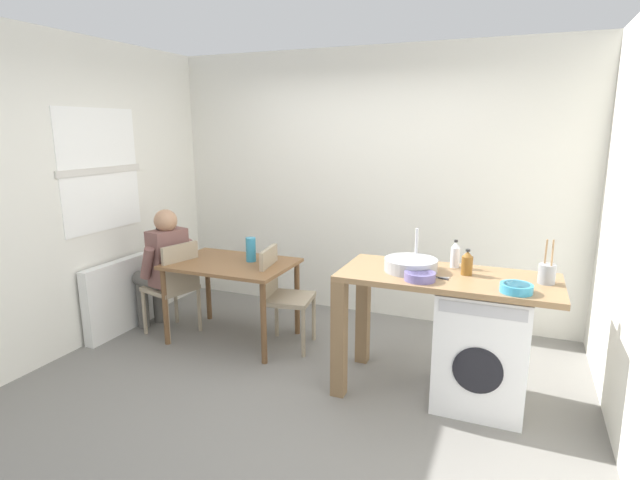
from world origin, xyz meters
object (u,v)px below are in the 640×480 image
Objects in this scene: vase at (251,249)px; utensil_crock at (547,273)px; dining_table at (232,272)px; bottle_squat_brown at (467,263)px; mixing_bowl at (420,276)px; washing_machine at (482,346)px; colander at (516,288)px; chair_opposite at (281,292)px; chair_person_seat at (175,283)px; bottle_tall_green at (455,255)px; seated_person at (163,264)px.

utensil_crock is at bearing -7.54° from vase.
vase reaches higher than dining_table.
bottle_squat_brown reaches higher than mixing_bowl.
colander is at bearing -49.26° from washing_machine.
colander is (1.92, -0.53, 0.44)m from chair_opposite.
washing_machine is 2.87× the size of utensil_crock.
dining_table is at bearing 168.41° from colander.
chair_person_seat reaches higher than washing_machine.
chair_opposite is at bearing 176.50° from bottle_tall_green.
chair_person_seat is at bearing -167.73° from dining_table.
utensil_crock is 1.36× the size of vase.
bottle_squat_brown is at bearing -77.80° from seated_person.
bottle_tall_green is at bearing 134.52° from colander.
colander is at bearing -11.59° from dining_table.
bottle_tall_green reaches higher than vase.
seated_person is at bearing -173.70° from dining_table.
bottle_squat_brown is 0.87× the size of mixing_bowl.
bottle_squat_brown is (2.77, -0.13, 0.33)m from seated_person.
chair_opposite reaches higher than dining_table.
dining_table is 1.22× the size of chair_opposite.
vase is (-2.43, 0.32, -0.14)m from utensil_crock.
washing_machine is 0.67m from bottle_tall_green.
chair_opposite is at bearing 158.74° from mixing_bowl.
washing_machine is (1.73, -0.31, -0.08)m from chair_opposite.
bottle_squat_brown is (2.07, -0.21, 0.36)m from dining_table.
chair_person_seat is 3.16m from utensil_crock.
vase is (-1.64, 0.57, -0.10)m from mixing_bowl.
mixing_bowl reaches higher than vase.
dining_table is 0.92× the size of seated_person.
seated_person is 2.93m from washing_machine.
seated_person reaches higher than mixing_bowl.
chair_opposite is at bearing -10.60° from vase.
utensil_crock is 0.33m from colander.
dining_table is at bearing 174.12° from bottle_squat_brown.
chair_opposite is 1.57m from bottle_tall_green.
mixing_bowl is (2.49, -0.39, 0.28)m from seated_person.
dining_table is 2.61m from utensil_crock.
mixing_bowl is at bearing 178.12° from colander.
mixing_bowl is at bearing -14.77° from dining_table.
bottle_squat_brown is (0.10, -0.16, -0.01)m from bottle_tall_green.
seated_person is 5.78× the size of bottle_tall_green.
dining_table is 5.24× the size of mixing_bowl.
chair_person_seat is 4.29× the size of mixing_bowl.
bottle_squat_brown is (-0.14, 0.06, 0.57)m from washing_machine.
utensil_crock is at bearing 8.10° from washing_machine.
colander is (-0.18, -0.27, -0.04)m from utensil_crock.
dining_table is at bearing -93.92° from chair_opposite.
bottle_squat_brown is at bearing 179.03° from utensil_crock.
bottle_tall_green is 0.69× the size of utensil_crock.
seated_person is at bearing 177.49° from utensil_crock.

